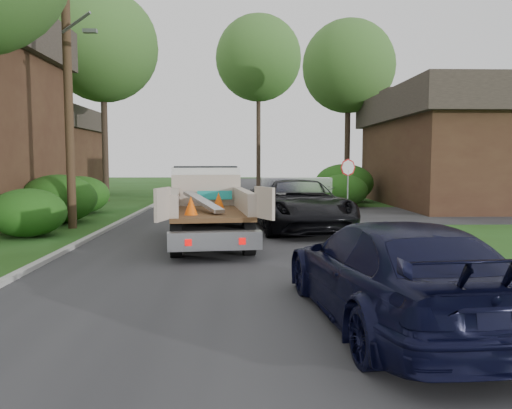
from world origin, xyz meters
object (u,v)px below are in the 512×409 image
Objects in this scene: house_right at (472,147)px; navy_suv at (391,272)px; tree_right_far at (348,67)px; black_pickup at (297,204)px; utility_pole at (68,80)px; tree_center_far at (258,58)px; house_left_far at (37,151)px; stop_sign at (348,175)px; flatbed_truck at (207,200)px; tree_left_far at (103,47)px.

house_right reaches higher than navy_suv.
tree_right_far reaches higher than house_right.
black_pickup is 1.19× the size of navy_suv.
tree_center_far reaches higher than utility_pole.
navy_suv is at bearing -59.70° from house_left_far.
house_right reaches higher than stop_sign.
tree_right_far is 1.82× the size of black_pickup.
house_right is at bearing -47.49° from tree_right_far.
black_pickup is (3.01, 2.11, -0.33)m from flatbed_truck.
utility_pole reaches higher than house_right.
tree_right_far is 20.68m from flatbed_truck.
black_pickup is (-2.74, -4.50, -0.90)m from stop_sign.
flatbed_truck is at bearing -131.04° from stop_sign.
tree_center_far reaches higher than navy_suv.
house_left_far is 0.58× the size of house_right.
flatbed_truck is at bearing -64.56° from tree_left_far.
tree_left_far reaches higher than flatbed_truck.
tree_center_far is 2.31× the size of black_pickup.
black_pickup is (7.94, -0.48, -4.30)m from utility_pole.
flatbed_truck is at bearing -95.28° from tree_center_far.
tree_right_far is (-5.50, 6.00, 5.32)m from house_right.
tree_left_far is at bearing -39.81° from house_left_far.
house_right is 1.06× the size of tree_left_far.
tree_right_far is at bearing 58.55° from flatbed_truck.
house_right is at bearing 33.70° from flatbed_truck.
navy_suv is at bearing -100.61° from tree_right_far.
tree_center_far is 29.39m from flatbed_truck.
tree_right_far is (21.00, -2.00, 5.43)m from house_left_far.
navy_suv is at bearing -88.90° from tree_center_far.
stop_sign is 16.65m from tree_left_far.
stop_sign is 0.47× the size of navy_suv.
stop_sign is 11.91m from utility_pole.
utility_pole reaches higher than flatbed_truck.
house_left_far is 32.16m from navy_suv.
tree_right_far is (15.00, 3.00, -0.50)m from tree_left_far.
tree_right_far reaches higher than flatbed_truck.
stop_sign is at bearing -34.81° from house_left_far.
utility_pole is at bearing -58.27° from navy_suv.
utility_pole is 14.15m from navy_suv.
house_left_far reaches higher than black_pickup.
flatbed_truck is at bearing -73.88° from navy_suv.
tree_center_far is at bearing 77.84° from flatbed_truck.
utility_pole is 26.75m from tree_center_far.
house_left_far is at bearing 115.23° from utility_pole.
utility_pole is at bearing -106.65° from tree_center_far.
tree_left_far is 1.06× the size of tree_right_far.
utility_pole reaches higher than navy_suv.
tree_left_far is at bearing 99.54° from utility_pole.
stop_sign is 14.95m from navy_suv.
navy_suv is (0.22, -10.20, -0.11)m from black_pickup.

